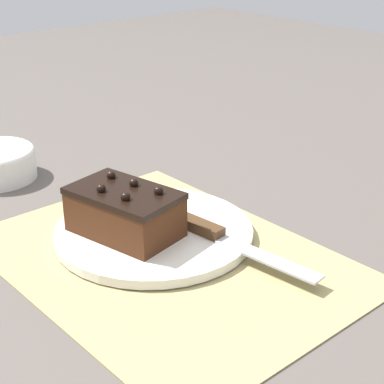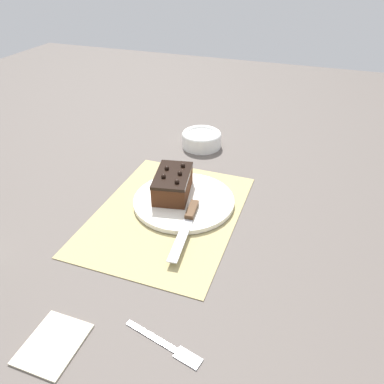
# 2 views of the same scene
# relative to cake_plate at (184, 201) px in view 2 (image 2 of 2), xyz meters

# --- Properties ---
(ground_plane) EXTENTS (3.00, 3.00, 0.00)m
(ground_plane) POSITION_rel_cake_plate_xyz_m (0.05, -0.02, -0.01)
(ground_plane) COLOR #544C47
(placemat_woven) EXTENTS (0.46, 0.34, 0.00)m
(placemat_woven) POSITION_rel_cake_plate_xyz_m (0.05, -0.02, -0.01)
(placemat_woven) COLOR tan
(placemat_woven) RESTS_ON ground_plane
(cake_plate) EXTENTS (0.26, 0.26, 0.01)m
(cake_plate) POSITION_rel_cake_plate_xyz_m (0.00, 0.00, 0.00)
(cake_plate) COLOR white
(cake_plate) RESTS_ON placemat_woven
(chocolate_cake) EXTENTS (0.15, 0.11, 0.07)m
(chocolate_cake) POSITION_rel_cake_plate_xyz_m (-0.01, -0.04, 0.04)
(chocolate_cake) COLOR #472614
(chocolate_cake) RESTS_ON cake_plate
(serving_knife) EXTENTS (0.21, 0.04, 0.01)m
(serving_knife) POSITION_rel_cake_plate_xyz_m (0.08, 0.04, 0.01)
(serving_knife) COLOR #472D19
(serving_knife) RESTS_ON cake_plate
(small_bowl) EXTENTS (0.13, 0.13, 0.05)m
(small_bowl) POSITION_rel_cake_plate_xyz_m (-0.33, -0.06, 0.02)
(small_bowl) COLOR white
(small_bowl) RESTS_ON ground_plane
(folded_napkin) EXTENTS (0.11, 0.09, 0.01)m
(folded_napkin) POSITION_rel_cake_plate_xyz_m (0.45, -0.06, -0.01)
(folded_napkin) COLOR beige
(folded_napkin) RESTS_ON ground_plane
(dessert_fork) EXTENTS (0.05, 0.15, 0.01)m
(dessert_fork) POSITION_rel_cake_plate_xyz_m (0.39, 0.12, -0.01)
(dessert_fork) COLOR #B7BABF
(dessert_fork) RESTS_ON ground_plane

